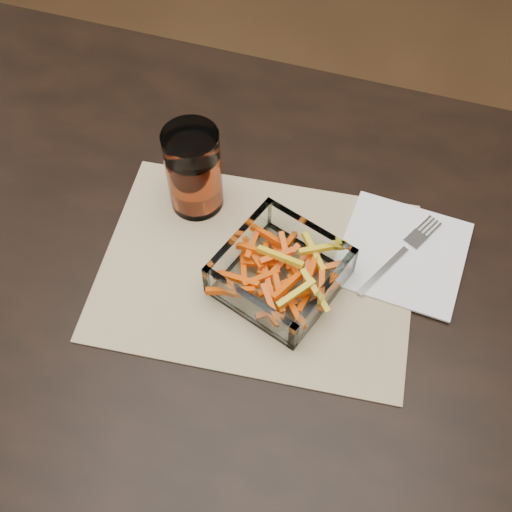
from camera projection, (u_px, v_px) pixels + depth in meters
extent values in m
plane|color=#331E0F|center=(248.00, 431.00, 1.57)|extent=(4.50, 4.50, 0.00)
cube|color=black|center=(242.00, 276.00, 0.95)|extent=(1.60, 0.90, 0.03)
cylinder|color=black|center=(14.00, 156.00, 1.57)|extent=(0.06, 0.06, 0.72)
cube|color=tan|center=(257.00, 270.00, 0.93)|extent=(0.48, 0.37, 0.00)
cube|color=white|center=(280.00, 280.00, 0.92)|extent=(0.20, 0.20, 0.01)
cube|color=white|center=(309.00, 237.00, 0.93)|extent=(0.15, 0.06, 0.06)
cube|color=white|center=(249.00, 308.00, 0.86)|extent=(0.15, 0.06, 0.06)
cube|color=white|center=(239.00, 246.00, 0.92)|extent=(0.06, 0.15, 0.06)
cube|color=white|center=(324.00, 298.00, 0.87)|extent=(0.06, 0.15, 0.06)
cylinder|color=white|center=(194.00, 170.00, 0.94)|extent=(0.08, 0.08, 0.14)
cylinder|color=#B23C19|center=(195.00, 177.00, 0.95)|extent=(0.07, 0.07, 0.09)
cube|color=white|center=(402.00, 253.00, 0.95)|extent=(0.19, 0.19, 0.00)
cube|color=silver|center=(383.00, 271.00, 0.92)|extent=(0.06, 0.10, 0.00)
cube|color=silver|center=(416.00, 239.00, 0.95)|extent=(0.04, 0.04, 0.00)
cube|color=silver|center=(424.00, 223.00, 0.97)|extent=(0.02, 0.03, 0.00)
cube|color=silver|center=(427.00, 225.00, 0.97)|extent=(0.02, 0.03, 0.00)
cube|color=silver|center=(431.00, 228.00, 0.97)|extent=(0.02, 0.03, 0.00)
cube|color=silver|center=(434.00, 230.00, 0.96)|extent=(0.02, 0.03, 0.00)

